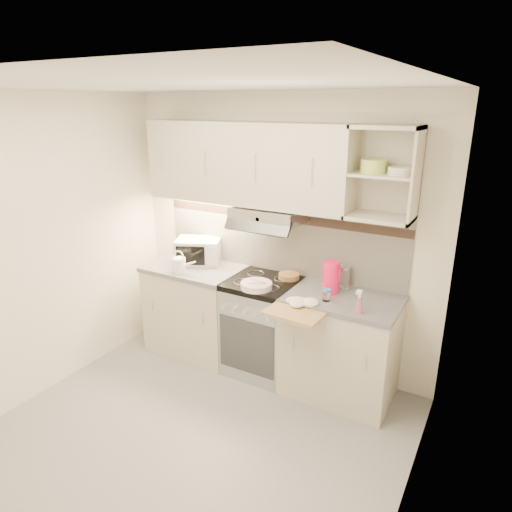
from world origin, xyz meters
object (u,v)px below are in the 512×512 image
Objects in this scene: pink_pitcher at (331,277)px; spray_bottle at (359,303)px; glass_jar at (344,277)px; cutting_board at (298,311)px; electric_range at (263,326)px; plate_stack at (256,285)px; watering_can at (180,264)px; microwave at (198,251)px.

pink_pitcher is 0.42m from spray_bottle.
cutting_board is (-0.17, -0.55, -0.12)m from glass_jar.
electric_range is 3.29× the size of pink_pitcher.
electric_range is 3.33× the size of plate_stack.
cutting_board is at bearing -164.73° from spray_bottle.
electric_range is 0.75m from cutting_board.
glass_jar is at bearing 58.21° from pink_pitcher.
electric_range is 0.85m from pink_pitcher.
plate_stack reaches higher than cutting_board.
spray_bottle is (0.27, -0.42, -0.02)m from glass_jar.
spray_bottle reaches higher than glass_jar.
glass_jar is (0.06, 0.15, -0.04)m from pink_pitcher.
spray_bottle reaches higher than electric_range.
pink_pitcher is at bearing 2.72° from watering_can.
electric_range is 0.98m from microwave.
microwave is at bearing 167.16° from spray_bottle.
electric_range is 2.06× the size of cutting_board.
watering_can reaches higher than electric_range.
watering_can is at bearing -179.45° from plate_stack.
plate_stack is (0.82, -0.30, -0.09)m from microwave.
watering_can is at bearing 177.11° from spray_bottle.
watering_can is at bearing -113.01° from microwave.
watering_can is 0.82m from plate_stack.
spray_bottle is (1.73, -0.34, -0.04)m from microwave.
cutting_board is at bearing -44.61° from microwave.
pink_pitcher reaches higher than glass_jar.
electric_range is 4.72× the size of glass_jar.
microwave is 1.38m from cutting_board.
watering_can is 0.56× the size of cutting_board.
spray_bottle is 0.46× the size of cutting_board.
electric_range is 0.89m from glass_jar.
electric_range is at bearing 165.03° from spray_bottle.
microwave reaches higher than glass_jar.
plate_stack is 1.35× the size of spray_bottle.
cutting_board is (-0.44, -0.13, -0.11)m from spray_bottle.
microwave is at bearing 171.58° from electric_range.
spray_bottle is (0.94, -0.22, 0.53)m from electric_range.
microwave reaches higher than plate_stack.
glass_jar is 0.59m from cutting_board.
pink_pitcher is 0.45m from cutting_board.
pink_pitcher reaches higher than plate_stack.
pink_pitcher is 0.63× the size of cutting_board.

